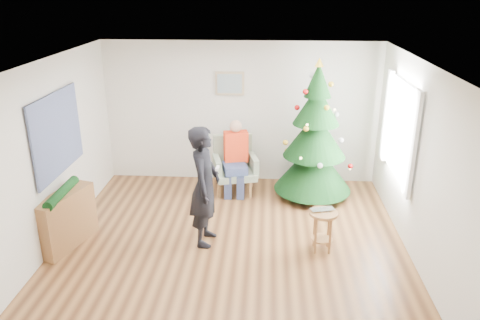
# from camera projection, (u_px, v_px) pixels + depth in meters

# --- Properties ---
(floor) EXTENTS (5.00, 5.00, 0.00)m
(floor) POSITION_uv_depth(u_px,v_px,m) (230.00, 246.00, 6.70)
(floor) COLOR brown
(floor) RESTS_ON ground
(ceiling) EXTENTS (5.00, 5.00, 0.00)m
(ceiling) POSITION_uv_depth(u_px,v_px,m) (229.00, 64.00, 5.78)
(ceiling) COLOR white
(ceiling) RESTS_ON wall_back
(wall_back) EXTENTS (5.00, 0.00, 5.00)m
(wall_back) POSITION_uv_depth(u_px,v_px,m) (241.00, 113.00, 8.57)
(wall_back) COLOR silver
(wall_back) RESTS_ON floor
(wall_front) EXTENTS (5.00, 0.00, 5.00)m
(wall_front) POSITION_uv_depth(u_px,v_px,m) (205.00, 269.00, 3.91)
(wall_front) COLOR silver
(wall_front) RESTS_ON floor
(wall_left) EXTENTS (0.00, 5.00, 5.00)m
(wall_left) POSITION_uv_depth(u_px,v_px,m) (48.00, 158.00, 6.38)
(wall_left) COLOR silver
(wall_left) RESTS_ON floor
(wall_right) EXTENTS (0.00, 5.00, 5.00)m
(wall_right) POSITION_uv_depth(u_px,v_px,m) (421.00, 166.00, 6.10)
(wall_right) COLOR silver
(wall_right) RESTS_ON floor
(window_panel) EXTENTS (0.04, 1.30, 1.40)m
(window_panel) POSITION_uv_depth(u_px,v_px,m) (400.00, 129.00, 6.96)
(window_panel) COLOR white
(window_panel) RESTS_ON wall_right
(curtains) EXTENTS (0.05, 1.75, 1.50)m
(curtains) POSITION_uv_depth(u_px,v_px,m) (398.00, 129.00, 6.96)
(curtains) COLOR white
(curtains) RESTS_ON wall_right
(christmas_tree) EXTENTS (1.34, 1.34, 2.42)m
(christmas_tree) POSITION_uv_depth(u_px,v_px,m) (315.00, 137.00, 7.93)
(christmas_tree) COLOR #3F2816
(christmas_tree) RESTS_ON floor
(stool) EXTENTS (0.40, 0.40, 0.60)m
(stool) POSITION_uv_depth(u_px,v_px,m) (322.00, 231.00, 6.51)
(stool) COLOR brown
(stool) RESTS_ON floor
(laptop) EXTENTS (0.37, 0.29, 0.03)m
(laptop) POSITION_uv_depth(u_px,v_px,m) (324.00, 211.00, 6.40)
(laptop) COLOR silver
(laptop) RESTS_ON stool
(armchair) EXTENTS (0.86, 0.82, 1.00)m
(armchair) POSITION_uv_depth(u_px,v_px,m) (235.00, 172.00, 8.38)
(armchair) COLOR gray
(armchair) RESTS_ON floor
(seated_person) EXTENTS (0.48, 0.64, 1.30)m
(seated_person) POSITION_uv_depth(u_px,v_px,m) (235.00, 157.00, 8.23)
(seated_person) COLOR navy
(seated_person) RESTS_ON armchair
(standing_man) EXTENTS (0.47, 0.67, 1.75)m
(standing_man) POSITION_uv_depth(u_px,v_px,m) (205.00, 186.00, 6.53)
(standing_man) COLOR black
(standing_man) RESTS_ON floor
(game_controller) EXTENTS (0.05, 0.13, 0.04)m
(game_controller) POSITION_uv_depth(u_px,v_px,m) (217.00, 168.00, 6.39)
(game_controller) COLOR white
(game_controller) RESTS_ON standing_man
(console) EXTENTS (0.57, 1.04, 0.80)m
(console) POSITION_uv_depth(u_px,v_px,m) (66.00, 220.00, 6.61)
(console) COLOR brown
(console) RESTS_ON floor
(garland) EXTENTS (0.14, 0.90, 0.14)m
(garland) POSITION_uv_depth(u_px,v_px,m) (62.00, 193.00, 6.46)
(garland) COLOR black
(garland) RESTS_ON console
(tapestry) EXTENTS (0.03, 1.50, 1.15)m
(tapestry) POSITION_uv_depth(u_px,v_px,m) (57.00, 134.00, 6.57)
(tapestry) COLOR black
(tapestry) RESTS_ON wall_left
(framed_picture) EXTENTS (0.52, 0.05, 0.42)m
(framed_picture) POSITION_uv_depth(u_px,v_px,m) (230.00, 83.00, 8.35)
(framed_picture) COLOR tan
(framed_picture) RESTS_ON wall_back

